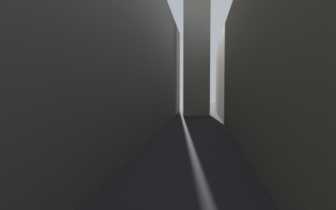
{
  "coord_description": "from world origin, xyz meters",
  "views": [
    {
      "loc": [
        1.3,
        7.74,
        6.5
      ],
      "look_at": [
        0.0,
        19.71,
        5.93
      ],
      "focal_mm": 33.32,
      "sensor_mm": 36.0,
      "label": 1
    }
  ],
  "objects": [
    {
      "name": "ground_plane",
      "position": [
        0.0,
        48.0,
        0.0
      ],
      "size": [
        264.0,
        264.0,
        0.0
      ],
      "primitive_type": "plane",
      "color": "#232326"
    },
    {
      "name": "building_block_left",
      "position": [
        -11.5,
        50.0,
        11.96
      ],
      "size": [
        12.0,
        108.0,
        23.91
      ],
      "primitive_type": "cube",
      "color": "slate",
      "rests_on": "ground"
    },
    {
      "name": "building_block_right",
      "position": [
        12.61,
        50.0,
        9.47
      ],
      "size": [
        14.21,
        108.0,
        18.93
      ],
      "primitive_type": "cube",
      "color": "#756B5B",
      "rests_on": "ground"
    }
  ]
}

